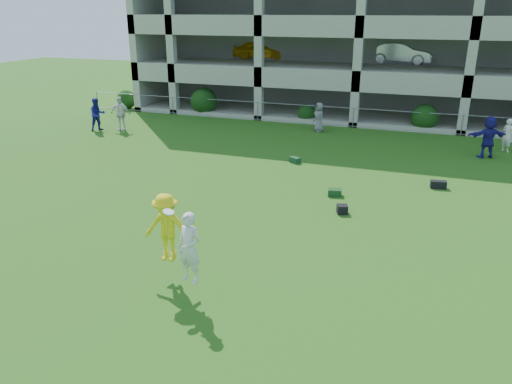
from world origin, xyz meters
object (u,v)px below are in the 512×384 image
at_px(bystander_b, 120,114).
at_px(bystander_d, 488,137).
at_px(frisbee_contest, 172,232).
at_px(bystander_e, 508,135).
at_px(crate_d, 342,209).
at_px(parking_garage, 378,18).
at_px(bystander_a, 97,114).
at_px(bystander_c, 319,117).

distance_m(bystander_b, bystander_d, 19.55).
bearing_deg(frisbee_contest, bystander_e, 60.87).
bearing_deg(frisbee_contest, bystander_d, 61.35).
bearing_deg(crate_d, frisbee_contest, -117.64).
height_order(bystander_d, parking_garage, parking_garage).
height_order(bystander_e, parking_garage, parking_garage).
xyz_separation_m(bystander_a, bystander_b, (1.23, 0.45, 0.04)).
bearing_deg(bystander_a, crate_d, -80.82).
xyz_separation_m(bystander_c, frisbee_contest, (0.33, -17.85, 0.61)).
bearing_deg(crate_d, bystander_d, 60.68).
bearing_deg(bystander_a, parking_garage, -8.19).
height_order(bystander_b, frisbee_contest, frisbee_contest).
xyz_separation_m(bystander_a, frisbee_contest, (12.41, -13.84, 0.50)).
xyz_separation_m(bystander_b, bystander_e, (20.53, 2.49, -0.16)).
bearing_deg(frisbee_contest, bystander_a, 131.88).
bearing_deg(bystander_a, bystander_b, -34.38).
height_order(bystander_a, bystander_e, bystander_a).
bearing_deg(bystander_b, crate_d, -37.63).
distance_m(bystander_a, bystander_e, 21.96).
height_order(bystander_b, crate_d, bystander_b).
height_order(bystander_b, parking_garage, parking_garage).
height_order(bystander_e, frisbee_contest, frisbee_contest).
relative_size(bystander_a, crate_d, 5.34).
height_order(bystander_a, crate_d, bystander_a).
bearing_deg(bystander_c, bystander_d, 30.18).
relative_size(bystander_e, parking_garage, 0.05).
bearing_deg(frisbee_contest, bystander_b, 128.03).
height_order(bystander_a, bystander_b, bystander_b).
height_order(frisbee_contest, parking_garage, parking_garage).
xyz_separation_m(bystander_a, bystander_c, (12.08, 4.01, -0.10)).
bearing_deg(bystander_c, bystander_e, 40.40).
bearing_deg(bystander_d, bystander_c, -39.26).
height_order(bystander_b, bystander_d, bystander_d).
bearing_deg(bystander_e, bystander_b, 51.88).
height_order(bystander_c, frisbee_contest, frisbee_contest).
relative_size(bystander_d, parking_garage, 0.07).
xyz_separation_m(bystander_d, bystander_e, (1.01, 1.50, -0.16)).
distance_m(bystander_b, bystander_c, 11.42).
height_order(bystander_b, bystander_c, bystander_b).
xyz_separation_m(bystander_e, crate_d, (-6.16, -10.68, -0.67)).
relative_size(crate_d, parking_garage, 0.01).
relative_size(bystander_b, bystander_c, 1.18).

